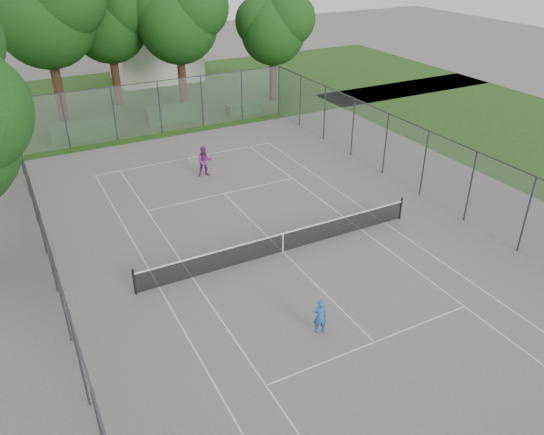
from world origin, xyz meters
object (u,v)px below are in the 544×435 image
tennis_net (283,242)px  house (153,38)px  woman_player (205,161)px  girl_player (320,316)px

tennis_net → house: 31.58m
tennis_net → woman_player: (-0.01, 9.00, 0.35)m
house → woman_player: 22.70m
house → woman_player: house is taller
house → girl_player: size_ratio=6.76×
house → woman_player: (-4.02, -22.16, -2.79)m
girl_player → house: bearing=-78.5°
girl_player → tennis_net: bearing=-85.1°
house → girl_player: 36.76m
tennis_net → girl_player: size_ratio=9.60×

